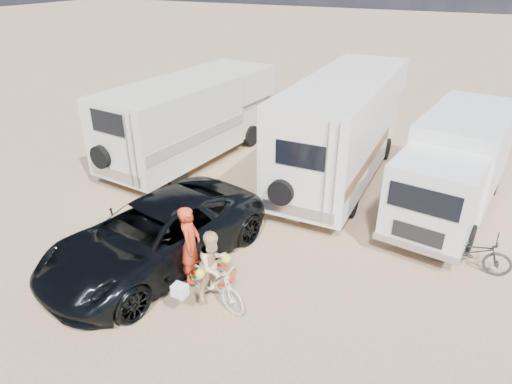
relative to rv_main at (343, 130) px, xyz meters
The scene contains 12 objects.
ground 7.68m from the rv_main, 92.44° to the right, with size 140.00×140.00×0.00m, color tan.
rv_main is the anchor object (origin of this frame).
rv_left 5.31m from the rv_main, behind, with size 2.47×7.11×2.85m, color beige, non-canonical shape.
box_truck 3.51m from the rv_main, 12.78° to the right, with size 2.09×6.32×2.68m, color silver, non-canonical shape.
dark_suv 6.98m from the rv_main, 110.34° to the right, with size 2.53×5.49×1.53m, color black.
bike_man 7.02m from the rv_main, 100.03° to the right, with size 0.64×1.83×0.96m, color red.
bike_woman 7.18m from the rv_main, 93.83° to the right, with size 0.49×1.72×1.03m, color beige.
rider_man 6.96m from the rv_main, 100.03° to the right, with size 0.64×0.42×1.77m, color red.
rider_woman 7.15m from the rv_main, 93.83° to the right, with size 0.74×0.58×1.53m, color #D4B280.
bike_parked 5.51m from the rv_main, 39.81° to the right, with size 0.63×1.81×0.95m, color #262926.
cooler 6.48m from the rv_main, 114.15° to the right, with size 0.60×0.43×0.48m, color #2D5588.
crate 3.46m from the rv_main, 95.61° to the right, with size 0.50×0.50×0.40m, color #9A8A59.
Camera 1 is at (3.86, -5.72, 6.31)m, focal length 31.31 mm.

